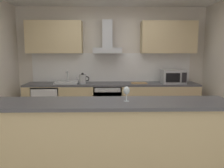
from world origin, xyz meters
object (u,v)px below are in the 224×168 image
Objects in this scene: oven at (108,103)px; sink at (67,82)px; chopping_board at (139,83)px; kettle at (83,79)px; wine_glass at (127,91)px; refrigerator at (48,105)px; range_hood at (107,43)px; microwave at (173,77)px.

sink is (-0.90, 0.01, 0.47)m from oven.
oven is 2.35× the size of chopping_board.
kettle is 2.39m from wine_glass.
sink reaches higher than chopping_board.
oven is 1.01m from sink.
sink reaches higher than kettle.
refrigerator is 2.94× the size of kettle.
range_hood reaches higher than chopping_board.
chopping_board is (1.23, 0.01, -0.09)m from kettle.
sink is 1.73× the size of kettle.
range_hood is 2.12× the size of chopping_board.
oven reaches higher than refrigerator.
refrigerator is 1.70× the size of sink.
range_hood reaches higher than sink.
chopping_board reaches higher than oven.
range_hood is (0.54, 0.16, 0.78)m from kettle.
kettle is 0.40× the size of range_hood.
chopping_board is (0.48, 2.28, -0.22)m from wine_glass.
microwave reaches higher than chopping_board.
oven is at bearing -90.00° from range_hood.
chopping_board is (1.59, -0.03, -0.02)m from sink.
sink is at bearing 178.75° from chopping_board.
oven is 2.77× the size of kettle.
wine_glass is at bearing -56.23° from refrigerator.
refrigerator is 4.78× the size of wine_glass.
refrigerator is at bearing 177.73° from kettle.
refrigerator is 2.07m from chopping_board.
wine_glass is at bearing -118.47° from microwave.
refrigerator is 1.90m from range_hood.
microwave is at bearing -0.32° from chopping_board.
oven is at bearing 3.57° from kettle.
range_hood is (-0.00, 0.13, 1.33)m from oven.
microwave is at bearing -6.20° from range_hood.
kettle is (-0.54, -0.03, 0.55)m from oven.
wine_glass is (0.22, -2.30, 0.67)m from oven.
sink is 1.59m from chopping_board.
microwave is 2.35m from sink.
microwave is at bearing 0.17° from kettle.
oven is 1.56m from microwave.
microwave is (1.45, -0.03, 0.59)m from oven.
chopping_board is at bearing -12.45° from range_hood.
chopping_board is at bearing 78.13° from wine_glass.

